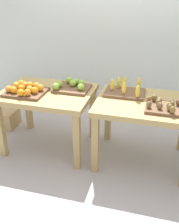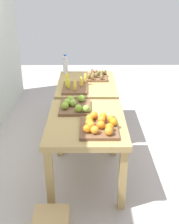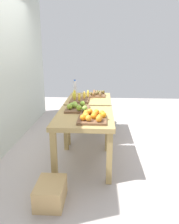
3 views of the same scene
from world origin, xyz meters
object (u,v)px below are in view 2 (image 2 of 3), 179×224
object	(u,v)px
kiwi_bin	(96,76)
banana_crate	(75,86)
display_table_left	(86,129)
water_bottle	(65,64)
orange_bin	(99,125)
display_table_right	(87,90)
watermelon_pile	(102,100)
apple_bin	(75,106)

from	to	relation	value
kiwi_bin	banana_crate	bearing A→B (deg)	145.36
display_table_left	water_bottle	xyz separation A→B (m)	(1.57, 0.32, 0.24)
kiwi_bin	water_bottle	distance (m)	0.54
banana_crate	kiwi_bin	size ratio (longest dim) A/B	1.21
orange_bin	display_table_right	bearing A→B (deg)	5.36
kiwi_bin	watermelon_pile	bearing A→B (deg)	-11.59
display_table_right	apple_bin	size ratio (longest dim) A/B	2.60
water_bottle	watermelon_pile	bearing A→B (deg)	-58.79
display_table_right	water_bottle	world-z (taller)	water_bottle
apple_bin	orange_bin	bearing A→B (deg)	-151.36
apple_bin	watermelon_pile	size ratio (longest dim) A/B	0.68
apple_bin	banana_crate	size ratio (longest dim) A/B	0.91
display_table_left	watermelon_pile	xyz separation A→B (m)	(1.93, -0.27, -0.51)
display_table_right	orange_bin	world-z (taller)	orange_bin
apple_bin	water_bottle	distance (m)	1.33
display_table_left	watermelon_pile	size ratio (longest dim) A/B	1.76
apple_bin	kiwi_bin	bearing A→B (deg)	-14.23
orange_bin	banana_crate	bearing A→B (deg)	14.46
kiwi_bin	watermelon_pile	size ratio (longest dim) A/B	0.62
display_table_right	water_bottle	distance (m)	0.61
orange_bin	watermelon_pile	bearing A→B (deg)	-3.86
display_table_right	kiwi_bin	distance (m)	0.27
display_table_left	water_bottle	distance (m)	1.62
water_bottle	watermelon_pile	size ratio (longest dim) A/B	0.47
orange_bin	display_table_left	bearing A→B (deg)	31.33
display_table_right	orange_bin	size ratio (longest dim) A/B	2.36
apple_bin	display_table_left	bearing A→B (deg)	-153.62
banana_crate	watermelon_pile	world-z (taller)	banana_crate
display_table_right	display_table_left	bearing A→B (deg)	180.00
display_table_right	apple_bin	distance (m)	0.89
kiwi_bin	apple_bin	bearing A→B (deg)	165.77
orange_bin	watermelon_pile	xyz separation A→B (m)	(2.13, -0.14, -0.66)
orange_bin	apple_bin	distance (m)	0.52
kiwi_bin	water_bottle	world-z (taller)	water_bottle
orange_bin	water_bottle	xyz separation A→B (m)	(1.78, 0.45, 0.09)
watermelon_pile	banana_crate	bearing A→B (deg)	158.16
display_table_left	kiwi_bin	distance (m)	1.32
display_table_left	banana_crate	size ratio (longest dim) A/B	2.36
display_table_left	banana_crate	world-z (taller)	banana_crate
display_table_left	banana_crate	distance (m)	0.90
apple_bin	kiwi_bin	distance (m)	1.08
orange_bin	banana_crate	world-z (taller)	banana_crate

